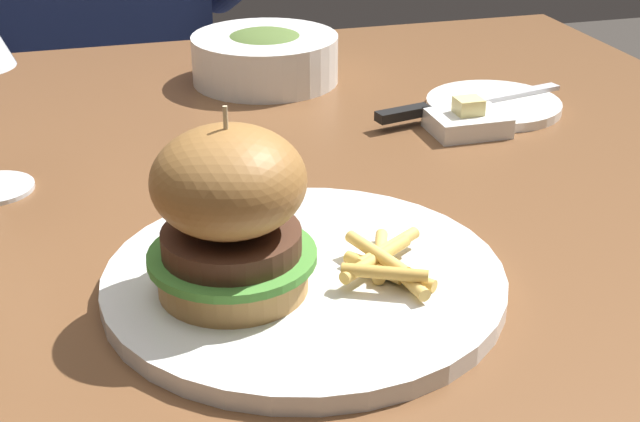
% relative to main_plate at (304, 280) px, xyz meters
% --- Properties ---
extents(dining_table, '(1.15, 0.93, 0.74)m').
position_rel_main_plate_xyz_m(dining_table, '(-0.02, 0.21, -0.10)').
color(dining_table, brown).
rests_on(dining_table, ground).
extents(main_plate, '(0.28, 0.28, 0.01)m').
position_rel_main_plate_xyz_m(main_plate, '(0.00, 0.00, 0.00)').
color(main_plate, white).
rests_on(main_plate, dining_table).
extents(burger_sandwich, '(0.11, 0.11, 0.13)m').
position_rel_main_plate_xyz_m(burger_sandwich, '(-0.05, -0.01, 0.06)').
color(burger_sandwich, '#B78447').
rests_on(burger_sandwich, main_plate).
extents(fries_pile, '(0.07, 0.09, 0.02)m').
position_rel_main_plate_xyz_m(fries_pile, '(0.05, -0.02, 0.02)').
color(fries_pile, '#E0B251').
rests_on(fries_pile, main_plate).
extents(bread_plate, '(0.14, 0.14, 0.01)m').
position_rel_main_plate_xyz_m(bread_plate, '(0.29, 0.31, -0.00)').
color(bread_plate, white).
rests_on(bread_plate, dining_table).
extents(table_knife, '(0.23, 0.06, 0.01)m').
position_rel_main_plate_xyz_m(table_knife, '(0.24, 0.30, 0.01)').
color(table_knife, silver).
rests_on(table_knife, bread_plate).
extents(butter_dish, '(0.07, 0.06, 0.04)m').
position_rel_main_plate_xyz_m(butter_dish, '(0.24, 0.25, 0.00)').
color(butter_dish, white).
rests_on(butter_dish, dining_table).
extents(soup_bowl, '(0.17, 0.17, 0.06)m').
position_rel_main_plate_xyz_m(soup_bowl, '(0.08, 0.47, 0.02)').
color(soup_bowl, white).
rests_on(soup_bowl, dining_table).
extents(diner_person, '(0.51, 0.36, 1.18)m').
position_rel_main_plate_xyz_m(diner_person, '(-0.10, 0.95, -0.18)').
color(diner_person, '#282833').
rests_on(diner_person, ground).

